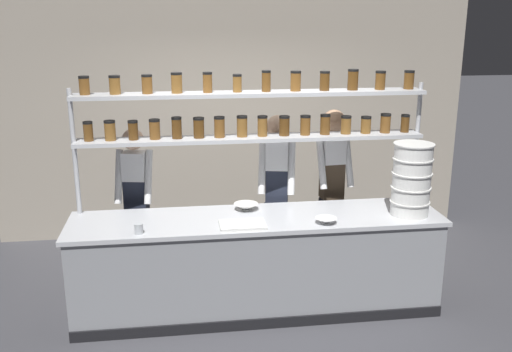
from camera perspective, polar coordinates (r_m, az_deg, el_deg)
name	(u,v)px	position (r m, az deg, el deg)	size (l,w,h in m)	color
ground_plane	(257,308)	(5.55, 0.11, -13.09)	(40.00, 40.00, 0.00)	#3D3D42
back_wall	(233,106)	(7.02, -2.27, 7.00)	(5.77, 0.12, 3.21)	#9E9384
prep_counter	(257,264)	(5.34, 0.11, -8.78)	(3.37, 0.76, 0.92)	gray
spice_shelf_unit	(252,119)	(5.26, -0.36, 5.73)	(3.26, 0.28, 2.20)	#B7BABF
chef_left	(136,198)	(5.75, -11.88, -2.19)	(0.39, 0.32, 1.63)	black
chef_center	(277,187)	(5.71, 2.10, -1.14)	(0.41, 0.34, 1.75)	black
chef_right	(332,181)	(5.91, 7.60, -0.49)	(0.38, 0.32, 1.77)	black
container_stack	(412,179)	(5.32, 15.29, -0.34)	(0.36, 0.36, 0.67)	white
cutting_board	(243,225)	(4.95, -1.35, -4.88)	(0.40, 0.26, 0.02)	silver
prep_bowl_near_left	(246,207)	(5.34, -1.00, -3.10)	(0.23, 0.23, 0.06)	silver
prep_bowl_center_front	(326,221)	(5.04, 7.02, -4.46)	(0.19, 0.19, 0.05)	white
serving_cup_front	(139,229)	(4.87, -11.65, -5.18)	(0.07, 0.07, 0.09)	#B2B7BC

